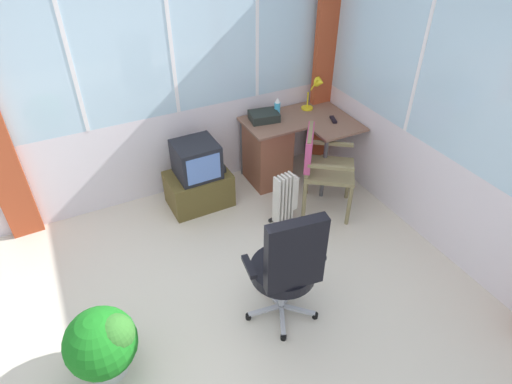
{
  "coord_description": "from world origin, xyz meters",
  "views": [
    {
      "loc": [
        -0.66,
        -1.94,
        2.89
      ],
      "look_at": [
        0.74,
        0.84,
        0.57
      ],
      "focal_mm": 30.52,
      "sensor_mm": 36.0,
      "label": 1
    }
  ],
  "objects": [
    {
      "name": "paper_tray",
      "position": [
        1.3,
        1.77,
        0.77
      ],
      "size": [
        0.33,
        0.28,
        0.09
      ],
      "primitive_type": "cube",
      "rotation": [
        0.0,
        0.0,
        -0.16
      ],
      "color": "#212824",
      "rests_on": "desk"
    },
    {
      "name": "ground",
      "position": [
        0.0,
        0.0,
        -0.03
      ],
      "size": [
        5.42,
        4.97,
        0.06
      ],
      "primitive_type": "cube",
      "color": "beige"
    },
    {
      "name": "space_heater",
      "position": [
        1.12,
        0.95,
        0.29
      ],
      "size": [
        0.28,
        0.2,
        0.57
      ],
      "color": "silver",
      "rests_on": "ground"
    },
    {
      "name": "desk_lamp",
      "position": [
        1.94,
        1.75,
        0.97
      ],
      "size": [
        0.23,
        0.2,
        0.38
      ],
      "color": "yellow",
      "rests_on": "desk"
    },
    {
      "name": "office_chair",
      "position": [
        0.53,
        -0.09,
        0.6
      ],
      "size": [
        0.61,
        0.57,
        1.09
      ],
      "color": "#B7B7BF",
      "rests_on": "ground"
    },
    {
      "name": "east_window_panel",
      "position": [
        2.24,
        -0.0,
        1.29
      ],
      "size": [
        0.07,
        3.97,
        2.59
      ],
      "color": "silver",
      "rests_on": "ground"
    },
    {
      "name": "tv_remote",
      "position": [
        1.96,
        1.43,
        0.73
      ],
      "size": [
        0.09,
        0.16,
        0.02
      ],
      "primitive_type": "cube",
      "rotation": [
        0.0,
        0.0,
        -0.34
      ],
      "color": "black",
      "rests_on": "desk"
    },
    {
      "name": "spray_bottle",
      "position": [
        1.47,
        1.79,
        0.83
      ],
      "size": [
        0.06,
        0.06,
        0.22
      ],
      "color": "#42B6E3",
      "rests_on": "desk"
    },
    {
      "name": "curtain_corner",
      "position": [
        2.11,
        1.88,
        1.25
      ],
      "size": [
        0.28,
        0.08,
        2.49
      ],
      "primitive_type": "cube",
      "rotation": [
        0.0,
        0.0,
        0.04
      ],
      "color": "#AB4425",
      "rests_on": "ground"
    },
    {
      "name": "wooden_armchair",
      "position": [
        1.51,
        1.01,
        0.58
      ],
      "size": [
        0.67,
        0.67,
        0.9
      ],
      "color": "olive",
      "rests_on": "ground"
    },
    {
      "name": "desk",
      "position": [
        1.35,
        1.68,
        0.39
      ],
      "size": [
        1.12,
        0.86,
        0.72
      ],
      "color": "#815B48",
      "rests_on": "ground"
    },
    {
      "name": "tv_on_stand",
      "position": [
        0.46,
        1.62,
        0.32
      ],
      "size": [
        0.65,
        0.45,
        0.73
      ],
      "color": "brown",
      "rests_on": "ground"
    },
    {
      "name": "north_window_panel",
      "position": [
        0.0,
        2.01,
        1.29
      ],
      "size": [
        4.42,
        0.07,
        2.59
      ],
      "color": "silver",
      "rests_on": "ground"
    },
    {
      "name": "potted_plant",
      "position": [
        -0.8,
        0.07,
        0.32
      ],
      "size": [
        0.49,
        0.49,
        0.57
      ],
      "color": "silver",
      "rests_on": "ground"
    }
  ]
}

